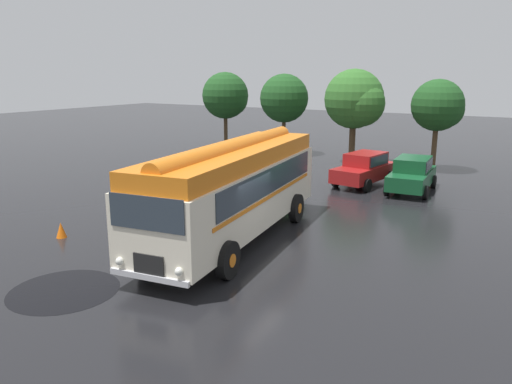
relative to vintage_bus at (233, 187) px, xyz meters
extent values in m
plane|color=black|center=(0.77, -0.90, -1.89)|extent=(120.00, 120.00, 0.00)
cube|color=silver|center=(0.00, 0.01, -0.29)|extent=(3.82, 10.24, 2.10)
cube|color=orange|center=(0.00, 0.01, 1.04)|extent=(3.59, 10.02, 0.56)
cylinder|color=orange|center=(0.00, 0.01, 1.30)|extent=(1.87, 9.49, 0.60)
cube|color=#2D3842|center=(1.21, 0.48, 0.28)|extent=(1.11, 7.93, 0.84)
cube|color=#2D3842|center=(-1.30, 0.14, 0.28)|extent=(1.11, 7.93, 0.84)
cube|color=orange|center=(1.22, 0.38, -0.26)|extent=(1.13, 8.13, 0.12)
cube|color=orange|center=(-1.28, 0.04, -0.26)|extent=(1.13, 8.13, 0.12)
cube|color=#2D3842|center=(0.67, -4.96, 0.38)|extent=(2.18, 0.33, 0.88)
cube|color=black|center=(0.67, -4.96, -0.99)|extent=(0.90, 0.18, 0.56)
cube|color=silver|center=(0.67, -4.98, -1.32)|extent=(2.37, 0.42, 0.16)
sphere|color=white|center=(1.56, -4.85, -1.02)|extent=(0.22, 0.22, 0.22)
sphere|color=white|center=(-0.22, -5.09, -1.02)|extent=(0.22, 0.22, 0.22)
cylinder|color=black|center=(1.70, -2.89, -1.34)|extent=(0.42, 1.13, 1.10)
cylinder|color=orange|center=(1.70, -2.89, -1.34)|extent=(0.37, 0.42, 0.39)
cylinder|color=black|center=(-0.87, -3.24, -1.34)|extent=(0.42, 1.13, 1.10)
cylinder|color=orange|center=(-0.87, -3.24, -1.34)|extent=(0.37, 0.42, 0.39)
cylinder|color=black|center=(0.90, 3.06, -1.34)|extent=(0.42, 1.13, 1.10)
cylinder|color=orange|center=(0.90, 3.06, -1.34)|extent=(0.37, 0.42, 0.39)
cylinder|color=black|center=(-1.68, 2.71, -1.34)|extent=(0.42, 1.13, 1.10)
cylinder|color=orange|center=(-1.68, 2.71, -1.34)|extent=(0.37, 0.42, 0.39)
cube|color=maroon|center=(0.97, 10.78, -1.22)|extent=(2.30, 4.40, 0.70)
cube|color=maroon|center=(0.99, 10.93, -0.55)|extent=(1.80, 2.38, 0.64)
cube|color=#2D3842|center=(1.74, 10.82, -0.55)|extent=(0.31, 1.91, 0.50)
cube|color=#2D3842|center=(0.24, 11.04, -0.55)|extent=(0.31, 1.91, 0.50)
cylinder|color=black|center=(1.65, 9.36, -1.57)|extent=(0.29, 0.66, 0.64)
cylinder|color=black|center=(-0.09, 9.62, -1.57)|extent=(0.29, 0.66, 0.64)
cylinder|color=black|center=(2.03, 11.94, -1.57)|extent=(0.29, 0.66, 0.64)
cylinder|color=black|center=(0.29, 12.20, -1.57)|extent=(0.29, 0.66, 0.64)
cube|color=#144C28|center=(3.46, 10.54, -1.22)|extent=(1.97, 4.30, 0.70)
cube|color=#144C28|center=(3.45, 10.69, -0.55)|extent=(1.63, 2.28, 0.64)
cube|color=#2D3842|center=(4.21, 10.74, -0.55)|extent=(0.15, 1.93, 0.50)
cube|color=#2D3842|center=(2.69, 10.64, -0.55)|extent=(0.15, 1.93, 0.50)
cylinder|color=black|center=(4.42, 9.30, -1.57)|extent=(0.24, 0.65, 0.64)
cylinder|color=black|center=(2.67, 9.18, -1.57)|extent=(0.24, 0.65, 0.64)
cylinder|color=black|center=(4.25, 11.90, -1.57)|extent=(0.24, 0.65, 0.64)
cylinder|color=black|center=(2.50, 11.78, -1.57)|extent=(0.24, 0.65, 0.64)
cylinder|color=#4C3823|center=(-12.83, 18.42, -0.57)|extent=(0.29, 0.29, 2.64)
sphere|color=#1E4C1E|center=(-12.83, 18.42, 2.08)|extent=(3.54, 3.54, 3.54)
sphere|color=#1E4C1E|center=(-12.31, 18.53, 1.78)|extent=(2.45, 2.45, 2.45)
cylinder|color=#4C3823|center=(-7.24, 17.50, -0.55)|extent=(0.27, 0.27, 2.68)
sphere|color=#1E4C1E|center=(-7.24, 17.50, 2.05)|extent=(3.37, 3.37, 3.37)
sphere|color=#1E4C1E|center=(-7.80, 17.70, 2.34)|extent=(2.28, 2.28, 2.28)
cylinder|color=#4C3823|center=(-1.85, 16.63, -0.55)|extent=(0.40, 0.40, 2.68)
sphere|color=#336B28|center=(-1.85, 16.63, 2.18)|extent=(3.72, 3.72, 3.72)
sphere|color=#336B28|center=(-1.26, 16.38, 1.93)|extent=(2.88, 2.88, 2.88)
cylinder|color=#4C3823|center=(3.22, 16.61, -0.53)|extent=(0.30, 0.30, 2.72)
sphere|color=#1E4C1E|center=(3.22, 16.61, 1.95)|extent=(2.99, 2.99, 2.99)
sphere|color=#1E4C1E|center=(3.62, 16.86, 1.71)|extent=(2.14, 2.14, 2.14)
cone|color=orange|center=(-5.36, -2.92, -1.62)|extent=(0.36, 0.36, 0.55)
cylinder|color=black|center=(-1.60, -5.83, -1.89)|extent=(2.90, 2.90, 0.01)
camera|label=1|loc=(9.12, -13.79, 3.77)|focal=35.00mm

